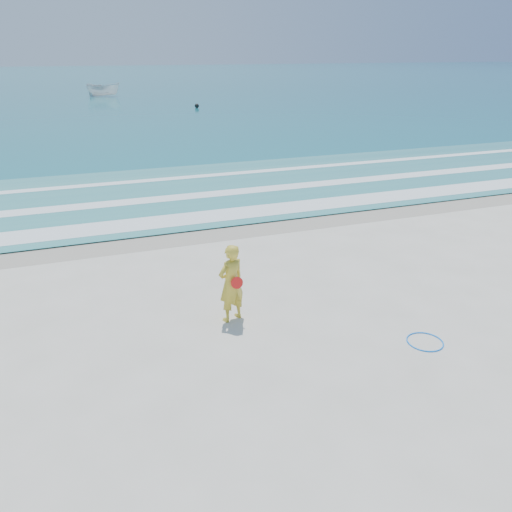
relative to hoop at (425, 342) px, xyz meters
name	(u,v)px	position (x,y,z in m)	size (l,w,h in m)	color
ground	(329,385)	(-2.58, -0.58, -0.01)	(400.00, 400.00, 0.00)	silver
wet_sand	(204,230)	(-2.58, 8.42, -0.01)	(400.00, 2.40, 0.00)	#B2A893
ocean	(83,80)	(-2.58, 104.42, 0.01)	(400.00, 190.00, 0.04)	#19727F
shallow	(175,193)	(-2.58, 13.42, 0.03)	(400.00, 10.00, 0.01)	#59B7AD
foam_near	(195,218)	(-2.58, 9.72, 0.04)	(400.00, 1.40, 0.01)	white
foam_mid	(179,197)	(-2.58, 12.62, 0.04)	(400.00, 0.90, 0.01)	white
foam_far	(164,179)	(-2.58, 15.92, 0.04)	(400.00, 0.60, 0.01)	white
hoop	(425,342)	(0.00, 0.00, 0.00)	(0.76, 0.76, 0.03)	#0D7BF7
boat	(103,90)	(-1.68, 63.10, 0.88)	(1.67, 4.43, 1.71)	silver
buoy	(197,106)	(6.33, 45.54, 0.25)	(0.45, 0.45, 0.45)	black
woman	(231,283)	(-3.53, 2.33, 0.90)	(0.78, 0.65, 1.82)	gold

